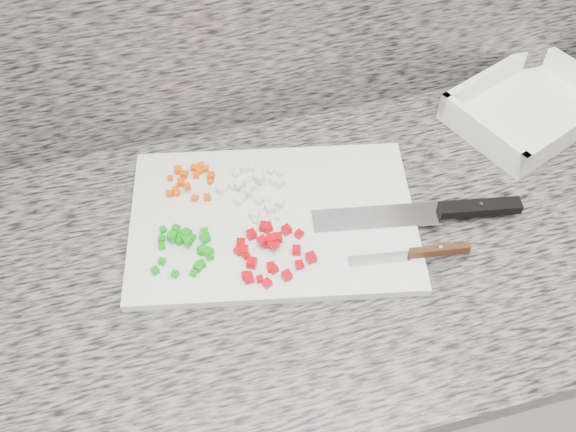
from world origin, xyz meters
name	(u,v)px	position (x,y,z in m)	size (l,w,h in m)	color
cabinet	(325,367)	(0.00, 1.44, 0.43)	(3.92, 0.62, 0.86)	white
countertop	(337,247)	(0.00, 1.44, 0.88)	(3.96, 0.64, 0.04)	slate
cutting_board	(273,220)	(-0.09, 1.50, 0.91)	(0.46, 0.30, 0.02)	silver
carrot_pile	(191,179)	(-0.21, 1.61, 0.92)	(0.09, 0.08, 0.02)	#E45004
onion_pile	(256,187)	(-0.10, 1.56, 0.92)	(0.12, 0.13, 0.02)	silver
green_pepper_pile	(189,246)	(-0.23, 1.47, 0.92)	(0.10, 0.10, 0.02)	#0D970E
red_pepper_pile	(268,250)	(-0.12, 1.43, 0.92)	(0.12, 0.12, 0.02)	#C0020C
garlic_pile	(265,221)	(-0.11, 1.49, 0.92)	(0.05, 0.04, 0.01)	beige
chef_knife	(444,211)	(0.18, 1.44, 0.92)	(0.34, 0.09, 0.02)	silver
paring_knife	(424,253)	(0.11, 1.37, 0.92)	(0.19, 0.04, 0.02)	silver
tray	(529,109)	(0.42, 1.62, 0.92)	(0.33, 0.28, 0.06)	white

